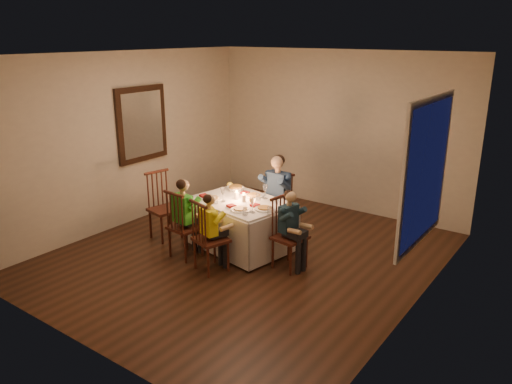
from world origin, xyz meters
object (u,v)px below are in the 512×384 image
Objects in this scene: chair_near_right at (212,270)px; child_green at (187,256)px; adult at (276,235)px; child_teal at (289,267)px; chair_adult at (276,235)px; chair_extra at (167,238)px; dining_table at (241,214)px; child_yellow at (212,270)px; chair_end at (289,267)px; chair_near_left at (187,256)px; serving_bowl at (236,189)px.

chair_near_right is 0.87× the size of child_green.
child_teal is at bearing -43.69° from adult.
chair_adult is 0.95× the size of chair_extra.
child_green is at bearing 119.24° from child_teal.
dining_table reaches higher than child_yellow.
chair_end is 1.08m from adult.
adult is (0.15, 0.66, -0.49)m from dining_table.
chair_near_left is at bearing -0.00° from child_green.
serving_bowl reaches higher than child_yellow.
adult is 1.20× the size of child_yellow.
child_yellow is at bearing 137.14° from chair_end.
child_teal reaches higher than chair_end.
chair_adult is 0.93× the size of child_yellow.
serving_bowl is (0.08, 0.97, 0.71)m from child_green.
dining_table reaches higher than chair_end.
chair_near_left is 1.00× the size of chair_end.
chair_near_right is 1.00× the size of chair_end.
chair_end is at bearing -71.64° from chair_extra.
chair_end is 0.98m from child_yellow.
chair_near_right is at bearing -96.48° from chair_extra.
adult is 0.93m from serving_bowl.
chair_near_right is at bearing -70.94° from dining_table.
child_green reaches higher than child_yellow.
dining_table is 1.57× the size of chair_end.
dining_table is 0.83m from adult.
serving_bowl is at bearing 77.05° from chair_end.
dining_table is at bearing -64.15° from chair_near_right.
chair_adult is 0.87× the size of child_green.
adult is (0.00, 0.00, 0.00)m from chair_adult.
chair_adult is 0.91× the size of child_teal.
chair_adult is 0.77× the size of adult.
chair_near_right is 0.98m from chair_end.
child_green reaches higher than chair_adult.
chair_extra is 0.92× the size of child_green.
child_yellow is (1.21, -0.40, 0.00)m from chair_extra.
serving_bowl is at bearing -140.34° from chair_adult.
child_yellow is 1.37m from serving_bowl.
child_yellow reaches higher than chair_near_left.
chair_adult is 1.00× the size of chair_end.
child_teal is (0.76, 0.62, 0.00)m from child_yellow.
dining_table reaches higher than chair_adult.
child_teal reaches higher than child_yellow.
child_green reaches higher than chair_near_right.
child_teal is at bearing -153.02° from child_green.
dining_table is 1.37× the size of child_green.
child_yellow is at bearing 137.14° from child_teal.
serving_bowl is (-0.33, 0.31, 0.23)m from dining_table.
chair_end is 0.93× the size of child_yellow.
chair_extra is (-1.23, -1.03, 0.00)m from chair_adult.
adult is at bearing -74.15° from chair_near_right.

